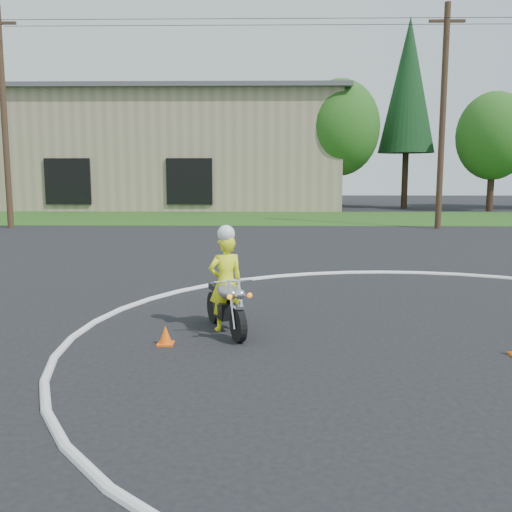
{
  "coord_description": "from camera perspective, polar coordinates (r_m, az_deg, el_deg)",
  "views": [
    {
      "loc": [
        -2.97,
        -5.53,
        2.57
      ],
      "look_at": [
        -3.15,
        4.49,
        1.1
      ],
      "focal_mm": 40.0,
      "sensor_mm": 36.0,
      "label": 1
    }
  ],
  "objects": [
    {
      "name": "utility_poles",
      "position": [
        27.82,
        18.18,
        13.35
      ],
      "size": [
        41.6,
        1.12,
        10.0
      ],
      "color": "#473321",
      "rests_on": "ground"
    },
    {
      "name": "grass_strip",
      "position": [
        32.76,
        6.24,
        3.81
      ],
      "size": [
        120.0,
        10.0,
        0.02
      ],
      "primitive_type": "cube",
      "color": "#1E4714",
      "rests_on": "ground"
    },
    {
      "name": "primary_motorcycle",
      "position": [
        9.25,
        -2.99,
        -4.88
      ],
      "size": [
        0.84,
        1.69,
        0.94
      ],
      "rotation": [
        0.0,
        0.0,
        0.39
      ],
      "color": "black",
      "rests_on": "ground"
    },
    {
      "name": "rider_primary_grp",
      "position": [
        9.3,
        -3.05,
        -2.39
      ],
      "size": [
        0.67,
        0.57,
        1.74
      ],
      "rotation": [
        0.0,
        0.0,
        0.39
      ],
      "color": "#F0FF1A",
      "rests_on": "ground"
    },
    {
      "name": "warehouse",
      "position": [
        47.96,
        -17.51,
        9.86
      ],
      "size": [
        41.0,
        17.0,
        8.3
      ],
      "color": "tan",
      "rests_on": "ground"
    }
  ]
}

